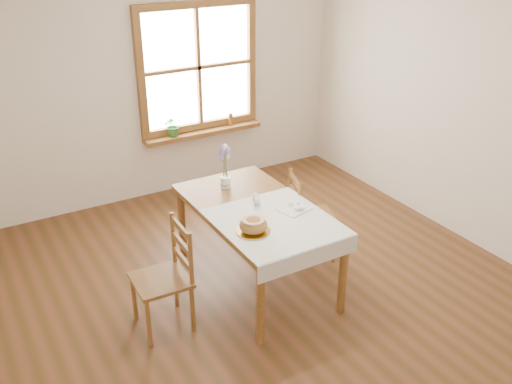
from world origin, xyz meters
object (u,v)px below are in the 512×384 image
chair_right (312,216)px  flower_vase (226,183)px  bread_plate (253,232)px  dining_table (256,216)px  chair_left (161,278)px

chair_right → flower_vase: 0.90m
chair_right → flower_vase: bearing=82.5°
bread_plate → dining_table: bearing=57.0°
dining_table → chair_right: (0.69, 0.11, -0.23)m
chair_right → bread_plate: bearing=136.7°
dining_table → chair_right: bearing=9.4°
dining_table → bread_plate: bread_plate is taller
chair_right → flower_vase: size_ratio=8.55×
chair_left → bread_plate: (0.72, -0.20, 0.32)m
chair_left → flower_vase: size_ratio=8.90×
bread_plate → flower_vase: (0.20, 0.85, 0.03)m
dining_table → flower_vase: 0.50m
chair_left → flower_vase: 1.17m
chair_left → chair_right: size_ratio=1.04×
flower_vase → bread_plate: bearing=-103.0°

